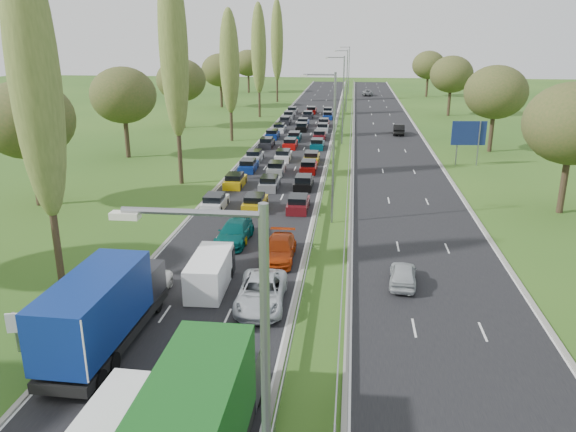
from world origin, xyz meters
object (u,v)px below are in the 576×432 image
(white_van_rear, at_px, (211,271))
(info_sign, at_px, (23,327))
(white_van_front, at_px, (116,427))
(direction_sign, at_px, (469,135))
(blue_lorry, at_px, (104,309))
(near_car_2, at_px, (143,288))

(white_van_rear, xyz_separation_m, info_sign, (-7.12, -8.22, 0.30))
(white_van_front, distance_m, direction_sign, 55.17)
(blue_lorry, bearing_deg, info_sign, -166.33)
(blue_lorry, distance_m, white_van_rear, 8.18)
(blue_lorry, distance_m, info_sign, 3.93)
(info_sign, bearing_deg, near_car_2, 59.82)
(info_sign, relative_size, direction_sign, 0.40)
(direction_sign, bearing_deg, white_van_front, -113.18)
(blue_lorry, bearing_deg, white_van_rear, 66.94)
(white_van_front, relative_size, direction_sign, 0.95)
(near_car_2, distance_m, direction_sign, 46.11)
(blue_lorry, distance_m, direction_sign, 50.53)
(white_van_front, xyz_separation_m, white_van_rear, (0.01, 14.19, 0.06))
(blue_lorry, xyz_separation_m, info_sign, (-3.77, -0.83, -0.75))
(white_van_front, bearing_deg, near_car_2, 108.03)
(white_van_rear, distance_m, info_sign, 10.88)
(near_car_2, xyz_separation_m, white_van_front, (3.50, -12.16, 0.34))
(info_sign, bearing_deg, white_van_front, -40.03)
(near_car_2, relative_size, info_sign, 2.26)
(info_sign, distance_m, direction_sign, 53.22)
(near_car_2, distance_m, white_van_rear, 4.08)
(white_van_front, xyz_separation_m, direction_sign, (21.70, 50.66, 2.55))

